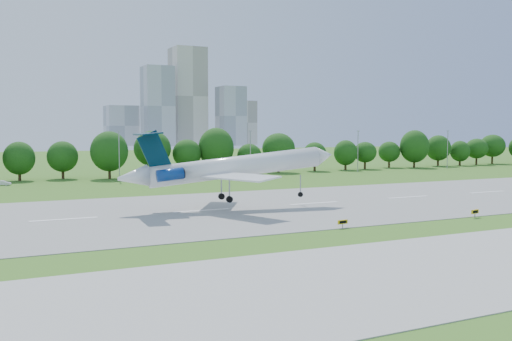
{
  "coord_description": "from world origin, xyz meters",
  "views": [
    {
      "loc": [
        -49.85,
        -56.01,
        12.21
      ],
      "look_at": [
        -14.18,
        18.0,
        6.44
      ],
      "focal_mm": 40.0,
      "sensor_mm": 36.0,
      "label": 1
    }
  ],
  "objects_px": {
    "service_vehicle_a": "(3,183)",
    "taxi_sign_left": "(343,222)",
    "airliner": "(226,167)",
    "service_vehicle_b": "(183,177)"
  },
  "relations": [
    {
      "from": "service_vehicle_a",
      "to": "taxi_sign_left",
      "type": "bearing_deg",
      "value": -131.35
    },
    {
      "from": "airliner",
      "to": "service_vehicle_b",
      "type": "distance_m",
      "value": 54.85
    },
    {
      "from": "service_vehicle_a",
      "to": "service_vehicle_b",
      "type": "relative_size",
      "value": 0.88
    },
    {
      "from": "airliner",
      "to": "service_vehicle_a",
      "type": "relative_size",
      "value": 10.3
    },
    {
      "from": "airliner",
      "to": "taxi_sign_left",
      "type": "bearing_deg",
      "value": -69.02
    },
    {
      "from": "airliner",
      "to": "service_vehicle_a",
      "type": "height_order",
      "value": "airliner"
    },
    {
      "from": "service_vehicle_b",
      "to": "taxi_sign_left",
      "type": "bearing_deg",
      "value": -157.11
    },
    {
      "from": "airliner",
      "to": "taxi_sign_left",
      "type": "xyz_separation_m",
      "value": [
        6.48,
        -22.28,
        -5.8
      ]
    },
    {
      "from": "taxi_sign_left",
      "to": "service_vehicle_b",
      "type": "distance_m",
      "value": 75.85
    },
    {
      "from": "service_vehicle_a",
      "to": "service_vehicle_b",
      "type": "bearing_deg",
      "value": -70.94
    }
  ]
}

